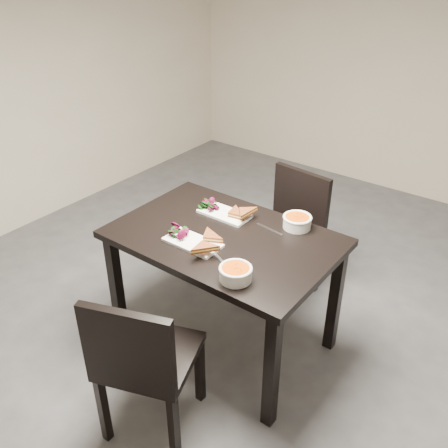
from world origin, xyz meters
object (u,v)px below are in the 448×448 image
Objects in this scene: chair_far at (289,227)px; soup_bowl_near at (236,273)px; chair_near at (142,359)px; plate_near at (193,243)px; plate_far at (224,214)px; table at (224,250)px; soup_bowl_far at (297,221)px.

chair_far reaches higher than soup_bowl_near.
chair_near is 0.58m from soup_bowl_near.
soup_bowl_near is at bearing -17.98° from plate_near.
chair_far is 2.80× the size of plate_far.
plate_near is 0.38m from soup_bowl_near.
plate_far is at bearing 126.29° from table.
chair_far reaches higher than plate_near.
table is 7.45× the size of soup_bowl_far.
soup_bowl_far is at bearing 17.34° from plate_far.
plate_near is at bearing 162.02° from soup_bowl_near.
plate_far is 0.43m from soup_bowl_far.
plate_near is at bearing 86.33° from chair_near.
soup_bowl_far is (-0.01, 0.60, 0.00)m from soup_bowl_near.
soup_bowl_far is (0.35, 0.48, 0.03)m from plate_near.
chair_near is 0.99m from plate_far.
chair_far is 5.35× the size of soup_bowl_near.
table is 1.41× the size of chair_near.
table is 0.25m from plate_far.
plate_near is at bearing -115.10° from table.
plate_far is 1.89× the size of soup_bowl_far.
chair_far is at bearing 123.43° from soup_bowl_far.
chair_far is 5.28× the size of soup_bowl_far.
soup_bowl_far is (0.27, 0.31, 0.14)m from table.
chair_near is at bearing -99.81° from soup_bowl_far.
soup_bowl_far is (0.18, 1.05, 0.31)m from chair_near.
chair_far reaches higher than table.
soup_bowl_far is (0.41, 0.13, 0.03)m from plate_far.
table is at bearing -85.40° from chair_far.
plate_near and plate_far have the same top height.
plate_near is (-0.08, -0.17, 0.11)m from table.
plate_far is (-0.23, 0.92, 0.27)m from chair_near.
chair_near is at bearing -82.95° from table.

